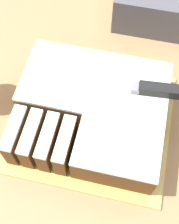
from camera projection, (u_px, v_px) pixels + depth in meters
The scene contains 6 objects.
ground_plane at pixel (80, 201), 1.47m from camera, with size 8.00×8.00×0.00m, color #9E9384.
countertop at pixel (76, 172), 1.08m from camera, with size 1.40×1.10×0.88m.
cake_board at pixel (90, 121), 0.68m from camera, with size 0.34×0.31×0.01m.
cake at pixel (93, 110), 0.64m from camera, with size 0.30×0.26×0.08m.
knife at pixel (152, 90), 0.61m from camera, with size 0.33×0.05×0.02m.
storage_box at pixel (165, 1), 0.79m from camera, with size 0.24×0.18×0.10m.
Camera 1 is at (0.12, -0.32, 1.49)m, focal length 50.00 mm.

